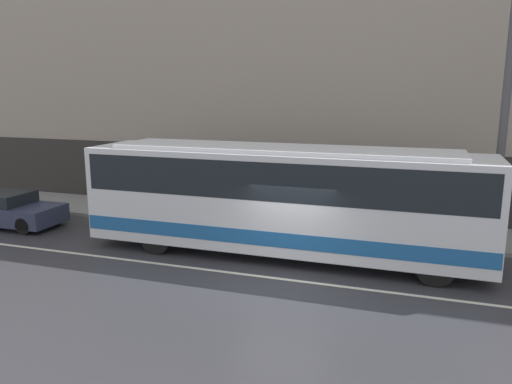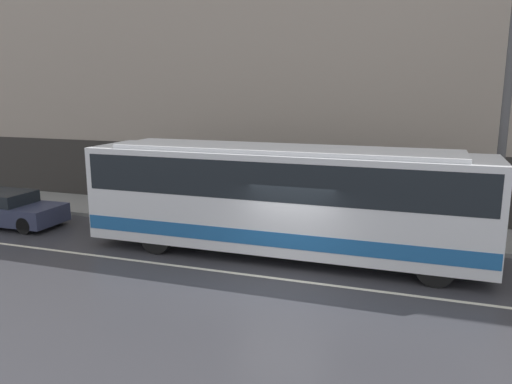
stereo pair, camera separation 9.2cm
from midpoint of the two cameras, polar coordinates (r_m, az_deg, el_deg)
The scene contains 7 objects.
ground_plane at distance 14.11m, azimuth 3.40°, elevation -9.95°, with size 60.00×60.00×0.00m, color #333338.
sidewalk at distance 19.21m, azimuth 7.86°, elevation -3.86°, with size 60.00×3.08×0.14m.
building_facade at distance 20.20m, azimuth 9.36°, elevation 15.62°, with size 60.00×0.35×13.66m.
lane_stripe at distance 14.11m, azimuth 3.40°, elevation -9.93°, with size 54.00×0.14×0.01m.
transit_bus at distance 15.55m, azimuth 3.09°, elevation -0.37°, with size 12.47×2.62×3.46m.
sedan_dark_behind at distance 21.66m, azimuth -26.69°, elevation -1.73°, with size 4.65×1.82×1.30m.
utility_pole_near at distance 17.22m, azimuth 26.73°, elevation 7.79°, with size 0.26×0.26×8.49m.
Camera 2 is at (3.50, -12.62, 5.23)m, focal length 35.00 mm.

